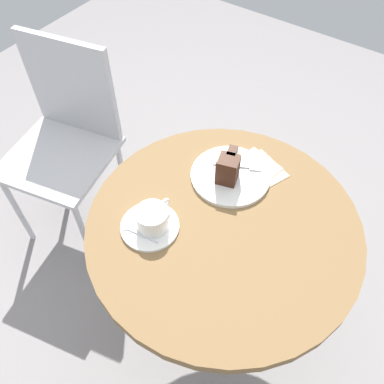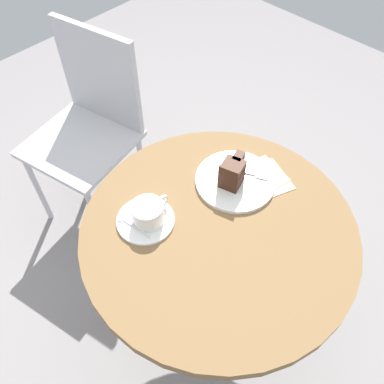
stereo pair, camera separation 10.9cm
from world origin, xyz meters
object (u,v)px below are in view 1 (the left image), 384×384
object	(u,v)px
cake_plate	(230,176)
cake_slice	(228,168)
cafe_chair	(66,131)
napkin	(257,169)
coffee_cup	(153,218)
teaspoon	(134,232)
fork	(243,167)
saucer	(150,226)

from	to	relation	value
cake_plate	cake_slice	bearing A→B (deg)	171.88
cake_slice	cafe_chair	size ratio (longest dim) A/B	0.12
cake_slice	napkin	size ratio (longest dim) A/B	0.57
coffee_cup	cake_plate	size ratio (longest dim) A/B	0.50
teaspoon	cake_slice	world-z (taller)	cake_slice
cake_slice	fork	xyz separation A→B (m)	(0.06, -0.02, -0.04)
cake_slice	fork	distance (m)	0.07
coffee_cup	fork	size ratio (longest dim) A/B	0.85
saucer	cake_plate	distance (m)	0.28
saucer	napkin	world-z (taller)	saucer
cake_plate	fork	distance (m)	0.05
saucer	cake_slice	xyz separation A→B (m)	(0.26, -0.08, 0.05)
napkin	saucer	bearing A→B (deg)	158.44
saucer	cafe_chair	world-z (taller)	cafe_chair
cake_slice	fork	size ratio (longest dim) A/B	0.73
cake_slice	napkin	distance (m)	0.11
cake_slice	cafe_chair	bearing A→B (deg)	90.59
coffee_cup	napkin	bearing A→B (deg)	-20.98
saucer	cafe_chair	distance (m)	0.70
saucer	napkin	xyz separation A→B (m)	(0.34, -0.13, -0.00)
fork	saucer	bearing A→B (deg)	-134.41
saucer	fork	xyz separation A→B (m)	(0.31, -0.10, 0.01)
coffee_cup	teaspoon	world-z (taller)	coffee_cup
teaspoon	cafe_chair	distance (m)	0.70
coffee_cup	fork	xyz separation A→B (m)	(0.31, -0.09, -0.03)
saucer	teaspoon	xyz separation A→B (m)	(-0.04, 0.02, 0.01)
cake_slice	cafe_chair	xyz separation A→B (m)	(-0.01, 0.71, -0.23)
cake_plate	fork	size ratio (longest dim) A/B	1.71
cake_plate	napkin	size ratio (longest dim) A/B	1.33
cake_plate	cafe_chair	xyz separation A→B (m)	(-0.02, 0.71, -0.18)
cake_plate	napkin	xyz separation A→B (m)	(0.07, -0.05, -0.00)
fork	cafe_chair	distance (m)	0.75
cake_slice	napkin	bearing A→B (deg)	-32.36
fork	napkin	xyz separation A→B (m)	(0.02, -0.03, -0.01)
napkin	cake_plate	bearing A→B (deg)	143.61
saucer	coffee_cup	bearing A→B (deg)	-41.30
cake_plate	napkin	distance (m)	0.08
teaspoon	napkin	distance (m)	0.41
saucer	cake_plate	size ratio (longest dim) A/B	0.68
cafe_chair	fork	bearing A→B (deg)	-7.13
coffee_cup	fork	distance (m)	0.32
saucer	cake_slice	world-z (taller)	cake_slice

